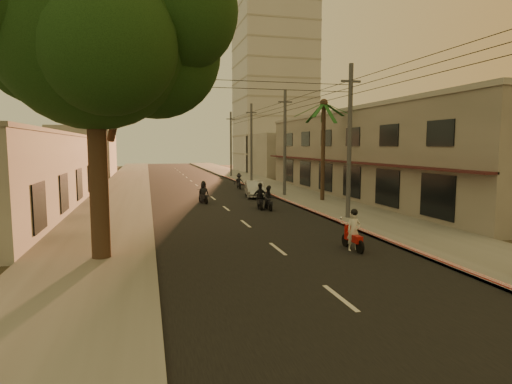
% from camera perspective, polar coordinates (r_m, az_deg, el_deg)
% --- Properties ---
extents(ground, '(160.00, 160.00, 0.00)m').
position_cam_1_polar(ground, '(16.33, 5.01, -9.23)').
color(ground, '#383023').
rests_on(ground, ground).
extents(road, '(10.00, 140.00, 0.02)m').
position_cam_1_polar(road, '(35.50, -5.74, -0.83)').
color(road, black).
rests_on(road, ground).
extents(sidewalk_right, '(5.00, 140.00, 0.12)m').
position_cam_1_polar(sidewalk_right, '(37.34, 5.71, -0.41)').
color(sidewalk_right, slate).
rests_on(sidewalk_right, ground).
extents(sidewalk_left, '(5.00, 140.00, 0.12)m').
position_cam_1_polar(sidewalk_left, '(35.17, -17.92, -1.09)').
color(sidewalk_left, slate).
rests_on(sidewalk_left, ground).
extents(curb_stripe, '(0.20, 60.00, 0.20)m').
position_cam_1_polar(curb_stripe, '(31.87, 4.73, -1.46)').
color(curb_stripe, red).
rests_on(curb_stripe, ground).
extents(shophouse_row, '(8.80, 34.20, 7.30)m').
position_cam_1_polar(shophouse_row, '(38.05, 16.02, 4.93)').
color(shophouse_row, gray).
rests_on(shophouse_row, ground).
extents(distant_tower, '(12.10, 12.10, 28.00)m').
position_cam_1_polar(distant_tower, '(74.58, 2.39, 13.64)').
color(distant_tower, '#B7B5B2').
rests_on(distant_tower, ground).
extents(broadleaf_tree, '(9.60, 8.70, 12.10)m').
position_cam_1_polar(broadleaf_tree, '(17.53, -19.55, 19.51)').
color(broadleaf_tree, black).
rests_on(broadleaf_tree, ground).
extents(palm_tree, '(5.00, 5.00, 8.20)m').
position_cam_1_polar(palm_tree, '(33.68, 9.03, 10.92)').
color(palm_tree, black).
rests_on(palm_tree, ground).
extents(utility_poles, '(1.20, 48.26, 9.00)m').
position_cam_1_polar(utility_poles, '(36.74, 3.88, 9.62)').
color(utility_poles, '#38383A').
rests_on(utility_poles, ground).
extents(filler_right, '(8.00, 14.00, 6.00)m').
position_cam_1_polar(filler_right, '(62.87, 3.49, 4.97)').
color(filler_right, '#A29D92').
rests_on(filler_right, ground).
extents(filler_left_near, '(8.00, 14.00, 4.40)m').
position_cam_1_polar(filler_left_near, '(49.66, -24.53, 3.18)').
color(filler_left_near, '#A29D92').
rests_on(filler_left_near, ground).
extents(filler_left_far, '(8.00, 14.00, 7.00)m').
position_cam_1_polar(filler_left_far, '(67.41, -21.90, 5.05)').
color(filler_left_far, '#A29D92').
rests_on(filler_left_far, ground).
extents(scooter_red, '(0.67, 1.80, 1.76)m').
position_cam_1_polar(scooter_red, '(18.19, 12.86, -5.27)').
color(scooter_red, black).
rests_on(scooter_red, ground).
extents(scooter_mid_a, '(0.84, 1.73, 1.69)m').
position_cam_1_polar(scooter_mid_a, '(28.77, 1.73, -0.93)').
color(scooter_mid_a, black).
rests_on(scooter_mid_a, ground).
extents(scooter_mid_b, '(1.09, 1.85, 1.82)m').
position_cam_1_polar(scooter_mid_b, '(29.19, 0.54, -0.73)').
color(scooter_mid_b, black).
rests_on(scooter_mid_b, ground).
extents(scooter_far_a, '(1.01, 1.72, 1.71)m').
position_cam_1_polar(scooter_far_a, '(32.43, -7.02, -0.15)').
color(scooter_far_a, black).
rests_on(scooter_far_a, ground).
extents(scooter_far_b, '(1.02, 1.65, 1.62)m').
position_cam_1_polar(scooter_far_b, '(42.88, -2.29, 1.38)').
color(scooter_far_b, black).
rests_on(scooter_far_b, ground).
extents(parked_car, '(2.68, 4.60, 1.38)m').
position_cam_1_polar(parked_car, '(36.12, -0.16, 0.40)').
color(parked_car, '#A5A8AD').
rests_on(parked_car, ground).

